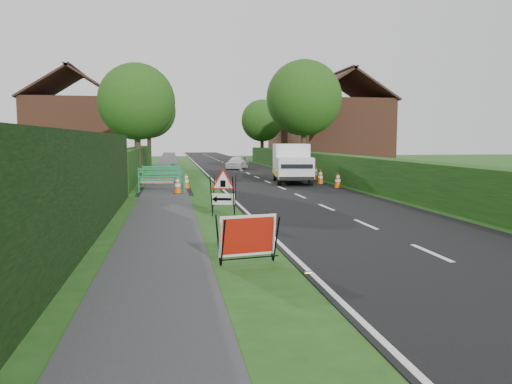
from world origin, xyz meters
TOP-DOWN VIEW (x-y plane):
  - ground at (0.00, 0.00)m, footprint 120.00×120.00m
  - road_surface at (2.50, 35.00)m, footprint 6.00×90.00m
  - footpath at (-3.00, 35.00)m, footprint 2.00×90.00m
  - hedge_west_near at (-5.00, 0.00)m, footprint 1.10×18.00m
  - hedge_west_far at (-5.00, 22.00)m, footprint 1.00×24.00m
  - hedge_east at (6.50, 16.00)m, footprint 1.20×50.00m
  - house_west at (-10.00, 30.00)m, footprint 7.50×7.40m
  - house_east_a at (11.00, 28.00)m, footprint 7.50×7.40m
  - house_east_b at (12.00, 42.00)m, footprint 7.50×7.40m
  - tree_nw at (-4.60, 18.00)m, footprint 4.40×4.40m
  - tree_ne at (6.40, 22.00)m, footprint 5.20×5.20m
  - tree_fw at (-4.60, 34.00)m, footprint 4.80×4.80m
  - tree_fe at (6.40, 38.00)m, footprint 4.20×4.20m
  - red_rect_sign at (-1.33, -2.71)m, footprint 1.17×0.83m
  - triangle_sign at (-1.23, 2.99)m, footprint 1.05×1.05m
  - works_van at (3.69, 14.33)m, footprint 2.41×4.78m
  - traffic_cone_0 at (5.13, 10.98)m, footprint 0.38×0.38m
  - traffic_cone_1 at (4.98, 13.30)m, footprint 0.38×0.38m
  - traffic_cone_2 at (5.40, 15.51)m, footprint 0.38×0.38m
  - traffic_cone_3 at (-2.45, 9.82)m, footprint 0.38×0.38m
  - traffic_cone_4 at (-2.02, 11.96)m, footprint 0.38×0.38m
  - ped_barrier_0 at (-3.13, 10.46)m, footprint 2.09×0.68m
  - ped_barrier_1 at (-3.26, 12.56)m, footprint 2.08×0.47m
  - ped_barrier_2 at (-3.19, 14.70)m, footprint 2.09×0.77m
  - ped_barrier_3 at (-2.49, 15.85)m, footprint 0.67×2.09m
  - redwhite_plank at (-3.35, 11.03)m, footprint 1.49×0.29m
  - litter_can at (-0.42, -3.64)m, footprint 0.12×0.07m
  - hatchback_car at (2.47, 27.40)m, footprint 2.43×3.37m

SIDE VIEW (x-z plane):
  - ground at x=0.00m, z-range 0.00..0.00m
  - hedge_west_near at x=-5.00m, z-range -1.25..1.25m
  - hedge_west_far at x=-5.00m, z-range -0.90..0.90m
  - hedge_east at x=6.50m, z-range -0.75..0.75m
  - redwhite_plank at x=-3.35m, z-range -0.12..0.12m
  - litter_can at x=-0.42m, z-range -0.03..0.03m
  - road_surface at x=2.50m, z-range -0.01..0.01m
  - footpath at x=-3.00m, z-range -0.01..0.02m
  - traffic_cone_0 at x=5.13m, z-range 0.00..0.79m
  - traffic_cone_1 at x=4.98m, z-range 0.00..0.79m
  - traffic_cone_2 at x=5.40m, z-range 0.00..0.79m
  - traffic_cone_3 at x=-2.45m, z-range 0.00..0.79m
  - traffic_cone_4 at x=-2.02m, z-range 0.00..0.79m
  - red_rect_sign at x=-1.33m, z-range 0.07..0.99m
  - hatchback_car at x=2.47m, z-range 0.00..1.07m
  - ped_barrier_0 at x=-3.13m, z-range 0.13..1.13m
  - ped_barrier_1 at x=-3.26m, z-range 0.13..1.13m
  - ped_barrier_2 at x=-3.19m, z-range 0.13..1.13m
  - ped_barrier_3 at x=-2.49m, z-range 0.13..1.13m
  - triangle_sign at x=-1.23m, z-range 0.24..1.47m
  - works_van at x=3.69m, z-range 0.06..2.15m
  - house_west at x=-10.00m, z-range -1.04..6.84m
  - house_east_a at x=11.00m, z-range -1.04..6.84m
  - house_east_b at x=12.00m, z-range -1.04..6.84m
  - tree_fe at x=6.40m, z-range 1.05..7.39m
  - tree_nw at x=-4.60m, z-range 1.13..7.83m
  - tree_fw at x=-4.60m, z-range 1.21..8.45m
  - tree_ne at x=6.40m, z-range 1.28..9.07m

